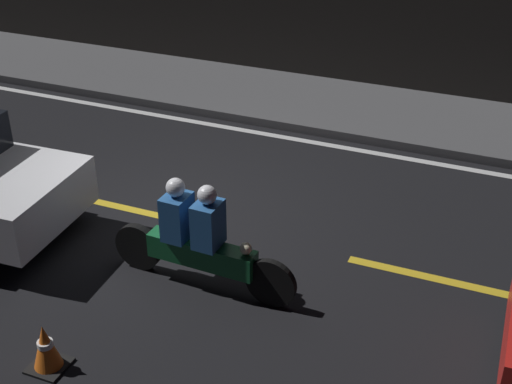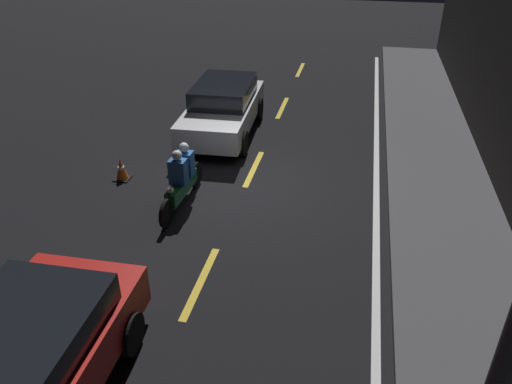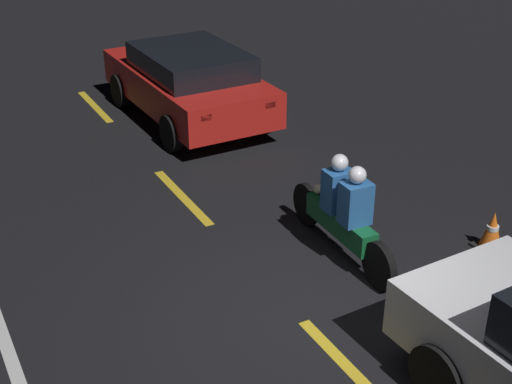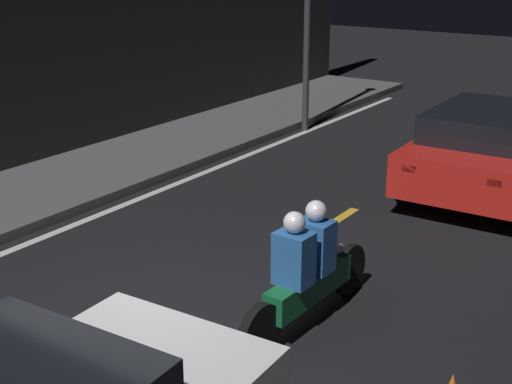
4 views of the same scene
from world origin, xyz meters
The scene contains 7 objects.
ground_plane centered at (0.00, 0.00, 0.00)m, with size 56.00×56.00×0.00m, color black.
raised_curb centered at (0.00, 4.49, 0.08)m, with size 28.00×2.38×0.15m.
lane_dash_c centered at (-1.00, 0.00, 0.00)m, with size 2.00×0.14×0.01m.
lane_dash_d centered at (3.50, 0.00, 0.00)m, with size 2.00×0.14×0.01m.
lane_solid_kerb centered at (0.00, 3.05, 0.00)m, with size 25.20×0.14×0.01m.
motorcycle centered at (0.98, -1.18, 0.64)m, with size 2.36×0.38×1.37m.
traffic_cone_near centered at (0.20, -3.03, 0.26)m, with size 0.38×0.38×0.53m.
Camera 1 is at (4.23, -7.25, 5.15)m, focal length 50.00 mm.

